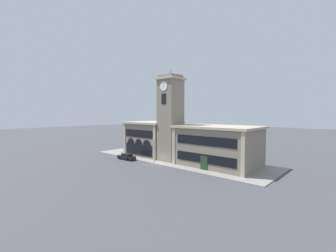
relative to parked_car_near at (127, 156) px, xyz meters
name	(u,v)px	position (x,y,z in m)	size (l,w,h in m)	color
ground_plane	(156,164)	(8.45, 1.14, -0.76)	(300.00, 300.00, 0.00)	#424247
sidewalk_kerb	(178,159)	(8.45, 8.29, -0.68)	(44.29, 14.30, 0.15)	gray
clock_tower	(170,118)	(8.45, 5.75, 8.85)	(5.08, 5.08, 20.32)	gray
town_hall_left_wing	(153,138)	(0.12, 8.46, 3.54)	(12.39, 10.57, 8.56)	gray
town_hall_right_wing	(218,146)	(18.77, 8.47, 3.37)	(16.35, 10.57, 8.21)	gray
parked_car_near	(127,156)	(0.00, 0.00, 0.00)	(4.69, 2.03, 1.45)	black
street_lamp	(154,147)	(7.47, 1.56, 2.83)	(0.36, 0.36, 5.16)	#4C4C51
bollard	(122,154)	(-3.82, 1.51, -0.09)	(0.18, 0.18, 1.06)	black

